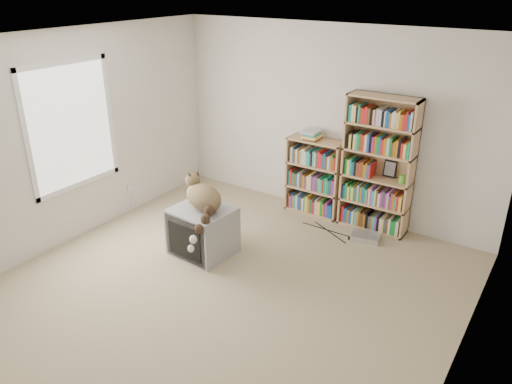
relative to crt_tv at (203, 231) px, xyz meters
The scene contains 16 objects.
floor 0.97m from the crt_tv, 43.60° to the right, with size 4.50×5.00×0.01m, color tan.
wall_back 2.20m from the crt_tv, 70.22° to the left, with size 4.50×0.02×2.50m, color beige.
wall_left 1.96m from the crt_tv, 158.02° to the right, with size 0.02×5.00×2.50m, color beige.
wall_right 3.14m from the crt_tv, 12.32° to the right, with size 0.02×5.00×2.50m, color beige.
ceiling 2.40m from the crt_tv, 43.60° to the right, with size 4.50×5.00×0.02m, color white.
window 1.97m from the crt_tv, 164.40° to the right, with size 0.02×1.22×1.52m, color white.
crt_tv is the anchor object (origin of this frame).
cat 0.40m from the crt_tv, 45.19° to the right, with size 0.70×0.77×0.62m.
bookcase_tall 2.29m from the crt_tv, 50.48° to the left, with size 0.86×0.30×1.73m.
bookcase_short 1.82m from the crt_tv, 71.94° to the left, with size 0.76×0.30×1.04m.
book_stack 1.94m from the crt_tv, 73.27° to the left, with size 0.21×0.28×0.12m, color red.
green_mug 2.48m from the crt_tv, 44.27° to the left, with size 0.09×0.09×0.10m, color #59B032.
framed_print 2.43m from the crt_tv, 49.40° to the left, with size 0.16×0.01×0.21m, color black.
dvd_player 2.01m from the crt_tv, 42.26° to the left, with size 0.34×0.24×0.08m, color #B8B8BD.
wall_outlet 1.61m from the crt_tv, 167.71° to the left, with size 0.01×0.08×0.13m, color silver.
floor_cables 1.35m from the crt_tv, 57.30° to the left, with size 1.20×0.70×0.01m, color black, non-canonical shape.
Camera 1 is at (2.68, -3.30, 3.04)m, focal length 35.00 mm.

